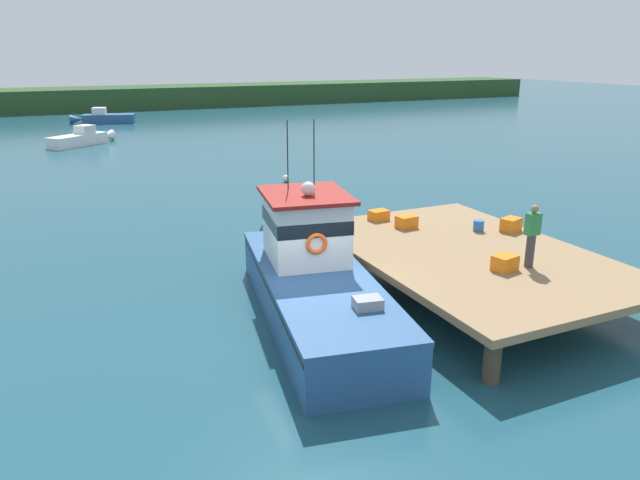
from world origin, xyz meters
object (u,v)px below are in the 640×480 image
object	(u,v)px
main_fishing_boat	(312,275)
crate_single_by_cleat	(379,215)
deckhand_by_the_boat	(532,235)
moored_boat_mid_harbor	(82,138)
mooring_buoy_inshore	(286,179)
crate_single_far	(511,225)
bait_bucket	(479,226)
crate_stack_mid_dock	(407,222)
moored_boat_off_the_point	(104,118)
crate_stack_near_edge	(505,263)

from	to	relation	value
main_fishing_boat	crate_single_by_cleat	bearing A→B (deg)	39.74
main_fishing_boat	deckhand_by_the_boat	xyz separation A→B (m)	(5.05, -2.26, 1.05)
moored_boat_mid_harbor	mooring_buoy_inshore	xyz separation A→B (m)	(8.59, -17.80, -0.29)
crate_single_far	bait_bucket	world-z (taller)	crate_single_far
deckhand_by_the_boat	moored_boat_mid_harbor	xyz separation A→B (m)	(-8.37, 35.13, -1.59)
crate_stack_mid_dock	moored_boat_off_the_point	world-z (taller)	crate_stack_mid_dock
crate_single_by_cleat	crate_single_far	distance (m)	4.12
deckhand_by_the_boat	crate_single_far	bearing A→B (deg)	56.09
crate_stack_near_edge	crate_single_far	size ratio (longest dim) A/B	1.00
crate_stack_near_edge	mooring_buoy_inshore	distance (m)	17.34
crate_stack_mid_dock	bait_bucket	size ratio (longest dim) A/B	1.76
moored_boat_mid_harbor	deckhand_by_the_boat	bearing A→B (deg)	-76.59
main_fishing_boat	deckhand_by_the_boat	size ratio (longest dim) A/B	6.12
crate_single_by_cleat	crate_stack_near_edge	distance (m)	5.38
bait_bucket	moored_boat_mid_harbor	size ratio (longest dim) A/B	0.07
main_fishing_boat	crate_stack_near_edge	world-z (taller)	main_fishing_boat
bait_bucket	mooring_buoy_inshore	distance (m)	14.34
crate_single_far	deckhand_by_the_boat	size ratio (longest dim) A/B	0.37
crate_stack_near_edge	deckhand_by_the_boat	world-z (taller)	deckhand_by_the_boat
crate_stack_mid_dock	moored_boat_mid_harbor	world-z (taller)	crate_stack_mid_dock
bait_bucket	deckhand_by_the_boat	size ratio (longest dim) A/B	0.21
crate_single_far	mooring_buoy_inshore	size ratio (longest dim) A/B	1.64
crate_single_far	bait_bucket	bearing A→B (deg)	154.59
bait_bucket	mooring_buoy_inshore	world-z (taller)	bait_bucket
crate_single_by_cleat	crate_single_far	bearing A→B (deg)	-42.52
moored_boat_off_the_point	moored_boat_mid_harbor	world-z (taller)	moored_boat_off_the_point
crate_stack_near_edge	crate_single_far	bearing A→B (deg)	45.81
crate_single_by_cleat	mooring_buoy_inshore	size ratio (longest dim) A/B	1.64
crate_stack_near_edge	moored_boat_off_the_point	size ratio (longest dim) A/B	0.10
crate_single_by_cleat	moored_boat_off_the_point	world-z (taller)	crate_single_by_cleat
bait_bucket	mooring_buoy_inshore	xyz separation A→B (m)	(-0.67, 14.27, -1.19)
crate_single_by_cleat	bait_bucket	xyz separation A→B (m)	(2.15, -2.36, 0.01)
crate_stack_mid_dock	deckhand_by_the_boat	bearing A→B (deg)	-77.98
crate_stack_near_edge	moored_boat_mid_harbor	xyz separation A→B (m)	(-7.65, 35.07, -0.92)
moored_boat_off_the_point	mooring_buoy_inshore	bearing A→B (deg)	-79.57
bait_bucket	crate_single_by_cleat	bearing A→B (deg)	132.28
main_fishing_boat	crate_stack_near_edge	size ratio (longest dim) A/B	16.61
crate_single_by_cleat	moored_boat_mid_harbor	distance (m)	30.57
crate_stack_mid_dock	bait_bucket	distance (m)	2.18
main_fishing_boat	crate_single_far	distance (m)	6.85
moored_boat_mid_harbor	mooring_buoy_inshore	bearing A→B (deg)	-64.24
mooring_buoy_inshore	crate_single_far	bearing A→B (deg)	-83.95
moored_boat_mid_harbor	bait_bucket	bearing A→B (deg)	-73.90
bait_bucket	moored_boat_off_the_point	world-z (taller)	bait_bucket
moored_boat_mid_harbor	main_fishing_boat	bearing A→B (deg)	-84.23
main_fishing_boat	crate_single_by_cleat	distance (m)	4.95
main_fishing_boat	mooring_buoy_inshore	world-z (taller)	main_fishing_boat
crate_single_by_cleat	crate_stack_mid_dock	xyz separation A→B (m)	(0.34, -1.12, 0.02)
moored_boat_off_the_point	crate_stack_mid_dock	bearing A→B (deg)	-84.06
main_fishing_boat	moored_boat_off_the_point	bearing A→B (deg)	90.56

